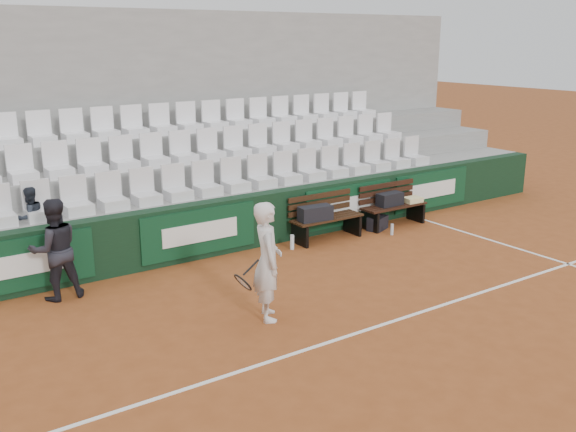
% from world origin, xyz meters
% --- Properties ---
extents(ground, '(80.00, 80.00, 0.00)m').
position_xyz_m(ground, '(0.00, 0.00, 0.00)').
color(ground, brown).
rests_on(ground, ground).
extents(court_baseline, '(18.00, 0.06, 0.01)m').
position_xyz_m(court_baseline, '(0.00, 0.00, 0.00)').
color(court_baseline, white).
rests_on(court_baseline, ground).
extents(back_barrier, '(18.00, 0.34, 1.00)m').
position_xyz_m(back_barrier, '(0.07, 3.99, 0.50)').
color(back_barrier, black).
rests_on(back_barrier, ground).
extents(grandstand_tier_front, '(18.00, 0.95, 1.00)m').
position_xyz_m(grandstand_tier_front, '(0.00, 4.62, 0.50)').
color(grandstand_tier_front, '#959592').
rests_on(grandstand_tier_front, ground).
extents(grandstand_tier_mid, '(18.00, 0.95, 1.45)m').
position_xyz_m(grandstand_tier_mid, '(0.00, 5.58, 0.72)').
color(grandstand_tier_mid, gray).
rests_on(grandstand_tier_mid, ground).
extents(grandstand_tier_back, '(18.00, 0.95, 1.90)m').
position_xyz_m(grandstand_tier_back, '(0.00, 6.53, 0.95)').
color(grandstand_tier_back, gray).
rests_on(grandstand_tier_back, ground).
extents(grandstand_rear_wall, '(18.00, 0.30, 4.40)m').
position_xyz_m(grandstand_rear_wall, '(0.00, 7.15, 2.20)').
color(grandstand_rear_wall, '#959693').
rests_on(grandstand_rear_wall, ground).
extents(seat_row_front, '(11.90, 0.44, 0.63)m').
position_xyz_m(seat_row_front, '(0.00, 4.45, 1.31)').
color(seat_row_front, silver).
rests_on(seat_row_front, grandstand_tier_front).
extents(seat_row_mid, '(11.90, 0.44, 0.63)m').
position_xyz_m(seat_row_mid, '(0.00, 5.40, 1.77)').
color(seat_row_mid, white).
rests_on(seat_row_mid, grandstand_tier_mid).
extents(seat_row_back, '(11.90, 0.44, 0.63)m').
position_xyz_m(seat_row_back, '(0.00, 6.35, 2.21)').
color(seat_row_back, white).
rests_on(seat_row_back, grandstand_tier_back).
extents(bench_left, '(1.50, 0.56, 0.45)m').
position_xyz_m(bench_left, '(2.40, 3.54, 0.23)').
color(bench_left, '#341E0F').
rests_on(bench_left, ground).
extents(bench_right, '(1.50, 0.56, 0.45)m').
position_xyz_m(bench_right, '(4.14, 3.50, 0.23)').
color(bench_right, black).
rests_on(bench_right, ground).
extents(sports_bag_left, '(0.68, 0.35, 0.28)m').
position_xyz_m(sports_bag_left, '(2.08, 3.49, 0.59)').
color(sports_bag_left, black).
rests_on(sports_bag_left, bench_left).
extents(sports_bag_right, '(0.58, 0.28, 0.27)m').
position_xyz_m(sports_bag_right, '(4.04, 3.52, 0.58)').
color(sports_bag_right, black).
rests_on(sports_bag_right, bench_right).
extents(towel, '(0.39, 0.29, 0.11)m').
position_xyz_m(towel, '(4.63, 3.45, 0.50)').
color(towel, beige).
rests_on(towel, bench_right).
extents(sports_bag_ground, '(0.54, 0.44, 0.28)m').
position_xyz_m(sports_bag_ground, '(3.67, 3.47, 0.14)').
color(sports_bag_ground, black).
rests_on(sports_bag_ground, ground).
extents(water_bottle_near, '(0.08, 0.08, 0.28)m').
position_xyz_m(water_bottle_near, '(1.49, 3.41, 0.14)').
color(water_bottle_near, silver).
rests_on(water_bottle_near, ground).
extents(water_bottle_far, '(0.06, 0.06, 0.23)m').
position_xyz_m(water_bottle_far, '(3.66, 3.03, 0.11)').
color(water_bottle_far, silver).
rests_on(water_bottle_far, ground).
extents(tennis_player, '(0.80, 0.72, 1.69)m').
position_xyz_m(tennis_player, '(-0.53, 1.10, 0.84)').
color(tennis_player, silver).
rests_on(tennis_player, ground).
extents(ball_kid, '(0.76, 0.60, 1.56)m').
position_xyz_m(ball_kid, '(-2.77, 3.48, 0.78)').
color(ball_kid, black).
rests_on(ball_kid, ground).
extents(spectator_c, '(0.58, 0.51, 1.00)m').
position_xyz_m(spectator_c, '(-2.84, 4.50, 1.50)').
color(spectator_c, '#1E242E').
rests_on(spectator_c, grandstand_tier_front).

